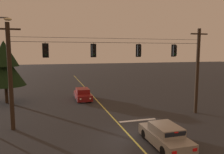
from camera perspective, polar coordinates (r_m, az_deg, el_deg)
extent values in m
plane|color=#28282B|center=(15.32, 5.64, -16.29)|extent=(180.00, 180.00, 0.00)
cube|color=#D1C64C|center=(24.71, -3.18, -7.20)|extent=(0.14, 60.00, 0.01)
cube|color=silver|center=(19.21, 6.91, -11.42)|extent=(3.40, 0.36, 0.01)
cylinder|color=#2D2116|center=(17.77, -25.56, -0.09)|extent=(0.32, 0.32, 8.14)
cube|color=#2D2116|center=(17.73, -26.17, 11.45)|extent=(1.80, 0.12, 0.12)
cylinder|color=slate|center=(17.70, -26.11, 10.32)|extent=(0.12, 0.12, 0.18)
cylinder|color=#2D2116|center=(22.08, 21.84, 1.34)|extent=(0.32, 0.32, 8.14)
cube|color=#2D2116|center=(22.05, 22.26, 10.61)|extent=(1.80, 0.12, 0.12)
cylinder|color=slate|center=(22.03, 22.22, 9.71)|extent=(0.12, 0.12, 0.18)
cylinder|color=black|center=(18.17, 0.87, 9.17)|extent=(16.50, 0.03, 0.03)
cylinder|color=black|center=(18.19, 0.87, 10.27)|extent=(16.50, 0.02, 0.02)
cylinder|color=black|center=(17.41, -17.44, 8.66)|extent=(0.04, 0.04, 0.18)
cube|color=black|center=(17.40, -17.37, 6.79)|extent=(0.32, 0.26, 0.96)
cube|color=black|center=(17.55, -17.35, 6.79)|extent=(0.48, 0.03, 1.12)
sphere|color=#380A0A|center=(17.24, -17.42, 7.74)|extent=(0.17, 0.17, 0.17)
cylinder|color=black|center=(17.20, -17.42, 7.89)|extent=(0.20, 0.10, 0.20)
sphere|color=#3D280A|center=(17.24, -17.38, 6.79)|extent=(0.17, 0.17, 0.17)
cylinder|color=black|center=(17.20, -17.39, 6.93)|extent=(0.20, 0.10, 0.20)
sphere|color=#1ED83F|center=(17.24, -17.35, 5.83)|extent=(0.17, 0.17, 0.17)
cylinder|color=black|center=(17.20, -17.35, 5.97)|extent=(0.20, 0.10, 0.20)
cylinder|color=black|center=(17.73, -4.93, 8.91)|extent=(0.04, 0.04, 0.18)
cube|color=black|center=(17.72, -4.91, 7.07)|extent=(0.32, 0.26, 0.96)
cube|color=black|center=(17.86, -4.99, 7.07)|extent=(0.48, 0.03, 1.12)
sphere|color=#380A0A|center=(17.56, -4.82, 8.01)|extent=(0.17, 0.17, 0.17)
cylinder|color=black|center=(17.52, -4.79, 8.15)|extent=(0.20, 0.10, 0.20)
sphere|color=#3D280A|center=(17.56, -4.81, 7.07)|extent=(0.17, 0.17, 0.17)
cylinder|color=black|center=(17.52, -4.78, 7.21)|extent=(0.20, 0.10, 0.20)
sphere|color=#1ED83F|center=(17.56, -4.80, 6.13)|extent=(0.17, 0.17, 0.17)
cylinder|color=black|center=(17.52, -4.77, 6.27)|extent=(0.20, 0.10, 0.20)
cylinder|color=black|center=(18.91, 7.26, 8.76)|extent=(0.04, 0.04, 0.18)
cube|color=black|center=(18.89, 7.24, 7.03)|extent=(0.32, 0.26, 0.96)
cube|color=black|center=(19.03, 7.07, 7.03)|extent=(0.48, 0.03, 1.12)
sphere|color=#380A0A|center=(18.75, 7.44, 7.91)|extent=(0.17, 0.17, 0.17)
cylinder|color=black|center=(18.71, 7.50, 8.04)|extent=(0.20, 0.10, 0.20)
sphere|color=#3D280A|center=(18.75, 7.43, 7.03)|extent=(0.17, 0.17, 0.17)
cylinder|color=black|center=(18.71, 7.48, 7.16)|extent=(0.20, 0.10, 0.20)
sphere|color=#1ED83F|center=(18.75, 7.42, 6.15)|extent=(0.17, 0.17, 0.17)
cylinder|color=black|center=(18.71, 7.47, 6.28)|extent=(0.20, 0.10, 0.20)
cylinder|color=black|center=(20.53, 16.42, 8.39)|extent=(0.04, 0.04, 0.18)
cube|color=black|center=(20.52, 16.37, 6.80)|extent=(0.32, 0.26, 0.96)
cube|color=black|center=(20.65, 16.15, 6.80)|extent=(0.48, 0.03, 1.12)
sphere|color=#380A0A|center=(20.39, 16.64, 7.60)|extent=(0.17, 0.17, 0.17)
cylinder|color=black|center=(20.36, 16.70, 7.72)|extent=(0.20, 0.10, 0.20)
sphere|color=#3D280A|center=(20.39, 16.61, 6.79)|extent=(0.17, 0.17, 0.17)
cylinder|color=black|center=(20.35, 16.67, 6.91)|extent=(0.20, 0.10, 0.20)
sphere|color=#1ED83F|center=(20.39, 16.58, 5.98)|extent=(0.17, 0.17, 0.17)
cylinder|color=black|center=(20.36, 16.65, 6.10)|extent=(0.20, 0.10, 0.20)
cube|color=gray|center=(14.62, 13.90, -15.48)|extent=(1.80, 4.30, 0.68)
cube|color=gray|center=(14.31, 14.21, -13.39)|extent=(1.51, 2.15, 0.54)
cube|color=black|center=(15.08, 12.40, -12.27)|extent=(1.40, 0.21, 0.48)
cube|color=black|center=(13.46, 16.55, -14.79)|extent=(1.37, 0.18, 0.46)
cylinder|color=black|center=(15.45, 8.70, -14.85)|extent=(0.22, 0.64, 0.64)
cylinder|color=black|center=(16.14, 13.99, -14.02)|extent=(0.22, 0.64, 0.64)
cylinder|color=black|center=(13.28, 13.74, -18.76)|extent=(0.22, 0.64, 0.64)
cylinder|color=black|center=(14.07, 19.63, -17.44)|extent=(0.22, 0.64, 0.64)
cube|color=red|center=(12.59, 16.35, -18.90)|extent=(0.28, 0.03, 0.18)
cube|color=red|center=(13.27, 21.33, -17.70)|extent=(0.28, 0.03, 0.18)
cube|color=red|center=(13.30, 16.84, -14.01)|extent=(0.24, 0.04, 0.06)
cube|color=maroon|center=(26.98, -7.82, -4.95)|extent=(1.80, 4.30, 0.68)
cube|color=maroon|center=(26.98, -7.87, -3.63)|extent=(1.51, 2.15, 0.54)
cube|color=black|center=(26.07, -7.59, -4.00)|extent=(1.40, 0.21, 0.48)
cube|color=black|center=(28.01, -8.17, -3.25)|extent=(1.37, 0.18, 0.46)
cylinder|color=black|center=(25.85, -5.65, -5.87)|extent=(0.22, 0.64, 0.64)
cylinder|color=black|center=(25.63, -9.15, -6.04)|extent=(0.22, 0.64, 0.64)
cylinder|color=black|center=(28.42, -6.60, -4.71)|extent=(0.22, 0.64, 0.64)
cylinder|color=black|center=(28.22, -9.79, -4.85)|extent=(0.22, 0.64, 0.64)
sphere|color=white|center=(24.95, -5.84, -5.76)|extent=(0.20, 0.20, 0.20)
sphere|color=white|center=(24.79, -8.40, -5.88)|extent=(0.20, 0.20, 0.20)
ellipsoid|color=beige|center=(17.59, -26.12, 13.71)|extent=(0.56, 0.30, 0.22)
cylinder|color=#332316|center=(27.79, -26.41, -3.84)|extent=(0.36, 0.36, 2.38)
cone|color=black|center=(27.45, -26.71, 1.64)|extent=(4.52, 4.52, 3.62)
cone|color=black|center=(27.36, -26.93, 5.64)|extent=(3.17, 3.17, 2.94)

